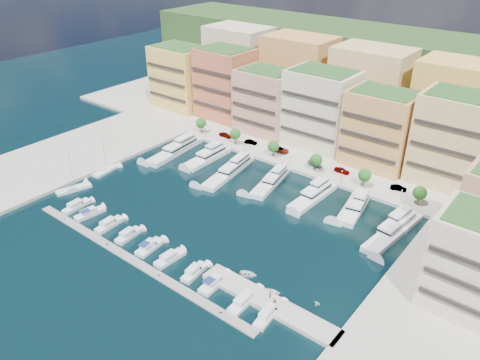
% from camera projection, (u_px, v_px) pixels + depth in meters
% --- Properties ---
extents(ground, '(400.00, 400.00, 0.00)m').
position_uv_depth(ground, '(226.00, 210.00, 126.65)').
color(ground, black).
rests_on(ground, ground).
extents(north_quay, '(220.00, 64.00, 2.00)m').
position_uv_depth(north_quay, '(336.00, 138.00, 169.09)').
color(north_quay, '#9E998E').
rests_on(north_quay, ground).
extents(east_quay, '(34.00, 76.00, 2.00)m').
position_uv_depth(east_quay, '(452.00, 339.00, 87.22)').
color(east_quay, '#9E998E').
rests_on(east_quay, ground).
extents(west_quay, '(34.00, 76.00, 2.00)m').
position_uv_depth(west_quay, '(68.00, 158.00, 155.13)').
color(west_quay, '#9E998E').
rests_on(west_quay, ground).
extents(hillside, '(240.00, 40.00, 58.00)m').
position_uv_depth(hillside, '(390.00, 103.00, 201.94)').
color(hillside, '#1B3716').
rests_on(hillside, ground).
extents(south_pontoon, '(72.00, 2.20, 0.35)m').
position_uv_depth(south_pontoon, '(132.00, 260.00, 107.76)').
color(south_pontoon, gray).
rests_on(south_pontoon, ground).
extents(finger_pier, '(32.00, 5.00, 2.00)m').
position_uv_depth(finger_pier, '(269.00, 305.00, 95.16)').
color(finger_pier, '#9E998E').
rests_on(finger_pier, ground).
extents(apartment_0, '(22.00, 16.50, 24.80)m').
position_uv_depth(apartment_0, '(181.00, 77.00, 190.61)').
color(apartment_0, '#E0B552').
rests_on(apartment_0, north_quay).
extents(apartment_1, '(20.00, 16.50, 26.80)m').
position_uv_depth(apartment_1, '(225.00, 83.00, 179.45)').
color(apartment_1, '#B1593B').
rests_on(apartment_1, north_quay).
extents(apartment_2, '(20.00, 15.50, 22.80)m').
position_uv_depth(apartment_2, '(266.00, 101.00, 167.54)').
color(apartment_2, tan).
rests_on(apartment_2, north_quay).
extents(apartment_3, '(22.00, 16.50, 25.80)m').
position_uv_depth(apartment_3, '(321.00, 108.00, 156.69)').
color(apartment_3, beige).
rests_on(apartment_3, north_quay).
extents(apartment_4, '(20.00, 15.50, 23.80)m').
position_uv_depth(apartment_4, '(380.00, 129.00, 143.75)').
color(apartment_4, tan).
rests_on(apartment_4, north_quay).
extents(apartment_5, '(22.00, 16.50, 26.80)m').
position_uv_depth(apartment_5, '(457.00, 140.00, 132.35)').
color(apartment_5, tan).
rests_on(apartment_5, north_quay).
extents(backblock_0, '(26.00, 18.00, 30.00)m').
position_uv_depth(backblock_0, '(239.00, 63.00, 199.72)').
color(backblock_0, beige).
rests_on(backblock_0, north_quay).
extents(backblock_1, '(26.00, 18.00, 30.00)m').
position_uv_depth(backblock_1, '(298.00, 75.00, 183.29)').
color(backblock_1, tan).
rests_on(backblock_1, north_quay).
extents(backblock_2, '(26.00, 18.00, 30.00)m').
position_uv_depth(backblock_2, '(370.00, 90.00, 166.86)').
color(backblock_2, tan).
rests_on(backblock_2, north_quay).
extents(backblock_3, '(26.00, 18.00, 30.00)m').
position_uv_depth(backblock_3, '(456.00, 108.00, 150.43)').
color(backblock_3, '#E0B552').
rests_on(backblock_3, north_quay).
extents(tree_0, '(3.80, 3.80, 5.65)m').
position_uv_depth(tree_0, '(201.00, 123.00, 169.20)').
color(tree_0, '#473323').
rests_on(tree_0, north_quay).
extents(tree_1, '(3.80, 3.80, 5.65)m').
position_uv_depth(tree_1, '(235.00, 134.00, 160.44)').
color(tree_1, '#473323').
rests_on(tree_1, north_quay).
extents(tree_2, '(3.80, 3.80, 5.65)m').
position_uv_depth(tree_2, '(273.00, 146.00, 151.68)').
color(tree_2, '#473323').
rests_on(tree_2, north_quay).
extents(tree_3, '(3.80, 3.80, 5.65)m').
position_uv_depth(tree_3, '(316.00, 160.00, 142.92)').
color(tree_3, '#473323').
rests_on(tree_3, north_quay).
extents(tree_4, '(3.80, 3.80, 5.65)m').
position_uv_depth(tree_4, '(365.00, 175.00, 134.15)').
color(tree_4, '#473323').
rests_on(tree_4, north_quay).
extents(tree_5, '(3.80, 3.80, 5.65)m').
position_uv_depth(tree_5, '(420.00, 193.00, 125.39)').
color(tree_5, '#473323').
rests_on(tree_5, north_quay).
extents(lamppost_0, '(0.30, 0.30, 4.20)m').
position_uv_depth(lamppost_0, '(205.00, 130.00, 165.88)').
color(lamppost_0, black).
rests_on(lamppost_0, north_quay).
extents(lamppost_1, '(0.30, 0.30, 4.20)m').
position_uv_depth(lamppost_1, '(245.00, 143.00, 156.02)').
color(lamppost_1, black).
rests_on(lamppost_1, north_quay).
extents(lamppost_2, '(0.30, 0.30, 4.20)m').
position_uv_depth(lamppost_2, '(290.00, 158.00, 146.16)').
color(lamppost_2, black).
rests_on(lamppost_2, north_quay).
extents(lamppost_3, '(0.30, 0.30, 4.20)m').
position_uv_depth(lamppost_3, '(342.00, 175.00, 136.31)').
color(lamppost_3, black).
rests_on(lamppost_3, north_quay).
extents(lamppost_4, '(0.30, 0.30, 4.20)m').
position_uv_depth(lamppost_4, '(402.00, 194.00, 126.45)').
color(lamppost_4, black).
rests_on(lamppost_4, north_quay).
extents(yacht_0, '(7.57, 24.80, 7.30)m').
position_uv_depth(yacht_0, '(177.00, 149.00, 158.39)').
color(yacht_0, silver).
rests_on(yacht_0, ground).
extents(yacht_1, '(5.35, 19.01, 7.30)m').
position_uv_depth(yacht_1, '(209.00, 156.00, 153.43)').
color(yacht_1, silver).
rests_on(yacht_1, ground).
extents(yacht_2, '(8.21, 25.15, 7.30)m').
position_uv_depth(yacht_2, '(231.00, 169.00, 145.14)').
color(yacht_2, silver).
rests_on(yacht_2, ground).
extents(yacht_3, '(8.13, 20.24, 7.30)m').
position_uv_depth(yacht_3, '(272.00, 180.00, 139.12)').
color(yacht_3, silver).
rests_on(yacht_3, ground).
extents(yacht_4, '(5.26, 19.18, 7.30)m').
position_uv_depth(yacht_4, '(314.00, 195.00, 131.51)').
color(yacht_4, silver).
rests_on(yacht_4, ground).
extents(yacht_5, '(7.65, 16.96, 7.30)m').
position_uv_depth(yacht_5, '(354.00, 207.00, 125.86)').
color(yacht_5, silver).
rests_on(yacht_5, ground).
extents(yacht_6, '(6.96, 23.71, 7.30)m').
position_uv_depth(yacht_6, '(395.00, 229.00, 116.73)').
color(yacht_6, silver).
rests_on(yacht_6, ground).
extents(cruiser_0, '(3.21, 8.49, 2.55)m').
position_uv_depth(cruiser_0, '(77.00, 206.00, 127.39)').
color(cruiser_0, silver).
rests_on(cruiser_0, ground).
extents(cruiser_1, '(3.44, 8.46, 2.66)m').
position_uv_depth(cruiser_1, '(90.00, 214.00, 124.09)').
color(cruiser_1, silver).
rests_on(cruiser_1, ground).
extents(cruiser_2, '(3.25, 8.30, 2.55)m').
position_uv_depth(cruiser_2, '(109.00, 225.00, 119.59)').
color(cruiser_2, silver).
rests_on(cruiser_2, ground).
extents(cruiser_3, '(3.21, 7.54, 2.55)m').
position_uv_depth(cruiser_3, '(128.00, 235.00, 115.46)').
color(cruiser_3, silver).
rests_on(cruiser_3, ground).
extents(cruiser_4, '(3.72, 7.89, 2.66)m').
position_uv_depth(cruiser_4, '(149.00, 247.00, 111.20)').
color(cruiser_4, silver).
rests_on(cruiser_4, ground).
extents(cruiser_5, '(2.98, 7.82, 2.55)m').
position_uv_depth(cruiser_5, '(170.00, 258.00, 107.48)').
color(cruiser_5, silver).
rests_on(cruiser_5, ground).
extents(cruiser_6, '(3.26, 7.49, 2.55)m').
position_uv_depth(cruiser_6, '(194.00, 272.00, 103.20)').
color(cruiser_6, silver).
rests_on(cruiser_6, ground).
extents(cruiser_7, '(3.35, 7.96, 2.66)m').
position_uv_depth(cruiser_7, '(214.00, 283.00, 100.03)').
color(cruiser_7, silver).
rests_on(cruiser_7, ground).
extents(cruiser_8, '(2.86, 9.16, 2.55)m').
position_uv_depth(cruiser_8, '(245.00, 301.00, 95.43)').
color(cruiser_8, silver).
rests_on(cruiser_8, ground).
extents(cruiser_9, '(3.39, 9.01, 2.55)m').
position_uv_depth(cruiser_9, '(268.00, 314.00, 92.17)').
color(cruiser_9, silver).
rests_on(cruiser_9, ground).
extents(sailboat_0, '(5.51, 10.43, 13.20)m').
position_uv_depth(sailboat_0, '(74.00, 189.00, 135.99)').
color(sailboat_0, silver).
rests_on(sailboat_0, ground).
extents(sailboat_1, '(4.09, 9.31, 13.20)m').
position_uv_depth(sailboat_1, '(105.00, 171.00, 146.06)').
color(sailboat_1, silver).
rests_on(sailboat_1, ground).
extents(tender_1, '(1.81, 1.64, 0.84)m').
position_uv_depth(tender_1, '(261.00, 286.00, 99.38)').
color(tender_1, beige).
rests_on(tender_1, ground).
extents(tender_3, '(1.64, 1.47, 0.77)m').
position_uv_depth(tender_3, '(317.00, 303.00, 95.04)').
color(tender_3, beige).
rests_on(tender_3, ground).
extents(tender_2, '(4.68, 4.09, 0.81)m').
position_uv_depth(tender_2, '(271.00, 292.00, 97.84)').
color(tender_2, silver).
rests_on(tender_2, ground).
extents(tender_0, '(4.69, 3.99, 0.82)m').
position_uv_depth(tender_0, '(248.00, 274.00, 102.88)').
color(tender_0, white).
rests_on(tender_0, ground).
extents(car_0, '(4.98, 2.03, 1.69)m').
position_uv_depth(car_0, '(225.00, 135.00, 167.17)').
color(car_0, gray).
rests_on(car_0, north_quay).
extents(car_1, '(4.70, 2.63, 1.47)m').
position_uv_depth(car_1, '(251.00, 142.00, 161.94)').
color(car_1, gray).
rests_on(car_1, north_quay).
extents(car_2, '(6.52, 3.66, 1.72)m').
position_uv_depth(car_2, '(280.00, 150.00, 156.23)').
color(car_2, gray).
rests_on(car_2, north_quay).
extents(car_3, '(5.25, 2.78, 1.45)m').
position_uv_depth(car_3, '(315.00, 164.00, 147.04)').
color(car_3, gray).
rests_on(car_3, north_quay).
extents(car_4, '(4.85, 2.02, 1.64)m').
position_uv_depth(car_4, '(342.00, 170.00, 143.12)').
color(car_4, gray).
rests_on(car_4, north_quay).
extents(car_5, '(4.77, 2.59, 1.49)m').
position_uv_depth(car_5, '(398.00, 188.00, 133.75)').
color(car_5, gray).
rests_on(car_5, north_quay).
extents(person_0, '(0.48, 0.65, 1.65)m').
position_uv_depth(person_0, '(270.00, 295.00, 95.11)').
color(person_0, '#272C4F').
rests_on(person_0, finger_pier).
extents(person_1, '(1.12, 1.07, 1.82)m').
position_uv_depth(person_1, '(274.00, 302.00, 93.07)').
color(person_1, brown).
rests_on(person_1, finger_pier).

